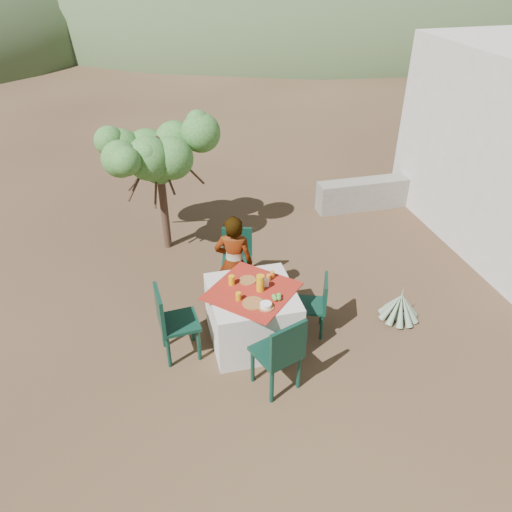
{
  "coord_description": "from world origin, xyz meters",
  "views": [
    {
      "loc": [
        -0.78,
        -4.27,
        4.35
      ],
      "look_at": [
        0.47,
        0.77,
        0.98
      ],
      "focal_mm": 35.0,
      "sensor_mm": 36.0,
      "label": 1
    }
  ],
  "objects_px": {
    "chair_far": "(237,257)",
    "chair_left": "(172,320)",
    "table": "(252,315)",
    "chair_right": "(316,303)",
    "agave": "(400,307)",
    "shrub_tree": "(162,158)",
    "chair_near": "(281,353)",
    "juice_pitcher": "(260,283)",
    "person": "(234,263)"
  },
  "relations": [
    {
      "from": "chair_far",
      "to": "chair_left",
      "type": "bearing_deg",
      "value": -116.78
    },
    {
      "from": "table",
      "to": "chair_right",
      "type": "xyz_separation_m",
      "value": [
        0.82,
        -0.04,
        0.07
      ]
    },
    {
      "from": "chair_far",
      "to": "chair_left",
      "type": "relative_size",
      "value": 0.94
    },
    {
      "from": "chair_far",
      "to": "agave",
      "type": "distance_m",
      "value": 2.32
    },
    {
      "from": "table",
      "to": "chair_left",
      "type": "bearing_deg",
      "value": -177.35
    },
    {
      "from": "shrub_tree",
      "to": "agave",
      "type": "distance_m",
      "value": 4.05
    },
    {
      "from": "shrub_tree",
      "to": "chair_right",
      "type": "bearing_deg",
      "value": -58.79
    },
    {
      "from": "chair_near",
      "to": "shrub_tree",
      "type": "relative_size",
      "value": 0.52
    },
    {
      "from": "chair_near",
      "to": "chair_far",
      "type": "bearing_deg",
      "value": -108.94
    },
    {
      "from": "chair_right",
      "to": "juice_pitcher",
      "type": "bearing_deg",
      "value": -71.86
    },
    {
      "from": "chair_far",
      "to": "chair_left",
      "type": "xyz_separation_m",
      "value": [
        -1.04,
        -1.2,
        0.03
      ]
    },
    {
      "from": "shrub_tree",
      "to": "table",
      "type": "bearing_deg",
      "value": -73.4
    },
    {
      "from": "chair_far",
      "to": "table",
      "type": "bearing_deg",
      "value": -78.64
    },
    {
      "from": "table",
      "to": "chair_far",
      "type": "height_order",
      "value": "chair_far"
    },
    {
      "from": "chair_left",
      "to": "shrub_tree",
      "type": "distance_m",
      "value": 2.8
    },
    {
      "from": "chair_right",
      "to": "chair_near",
      "type": "bearing_deg",
      "value": -20.08
    },
    {
      "from": "chair_far",
      "to": "chair_right",
      "type": "bearing_deg",
      "value": -43.36
    },
    {
      "from": "table",
      "to": "chair_far",
      "type": "distance_m",
      "value": 1.16
    },
    {
      "from": "agave",
      "to": "person",
      "type": "bearing_deg",
      "value": 158.77
    },
    {
      "from": "chair_far",
      "to": "shrub_tree",
      "type": "distance_m",
      "value": 1.92
    },
    {
      "from": "chair_far",
      "to": "chair_right",
      "type": "relative_size",
      "value": 1.11
    },
    {
      "from": "table",
      "to": "shrub_tree",
      "type": "xyz_separation_m",
      "value": [
        -0.77,
        2.57,
        1.13
      ]
    },
    {
      "from": "person",
      "to": "agave",
      "type": "xyz_separation_m",
      "value": [
        2.07,
        -0.8,
        -0.5
      ]
    },
    {
      "from": "shrub_tree",
      "to": "juice_pitcher",
      "type": "height_order",
      "value": "shrub_tree"
    },
    {
      "from": "chair_left",
      "to": "person",
      "type": "height_order",
      "value": "person"
    },
    {
      "from": "chair_far",
      "to": "agave",
      "type": "relative_size",
      "value": 1.6
    },
    {
      "from": "table",
      "to": "chair_far",
      "type": "relative_size",
      "value": 1.43
    },
    {
      "from": "chair_right",
      "to": "table",
      "type": "bearing_deg",
      "value": -72.79
    },
    {
      "from": "table",
      "to": "agave",
      "type": "xyz_separation_m",
      "value": [
        1.99,
        -0.08,
        -0.19
      ]
    },
    {
      "from": "table",
      "to": "agave",
      "type": "height_order",
      "value": "table"
    },
    {
      "from": "chair_left",
      "to": "agave",
      "type": "height_order",
      "value": "chair_left"
    },
    {
      "from": "person",
      "to": "chair_left",
      "type": "bearing_deg",
      "value": 59.26
    },
    {
      "from": "shrub_tree",
      "to": "chair_far",
      "type": "bearing_deg",
      "value": -59.82
    },
    {
      "from": "table",
      "to": "person",
      "type": "bearing_deg",
      "value": 95.77
    },
    {
      "from": "table",
      "to": "agave",
      "type": "bearing_deg",
      "value": -2.32
    },
    {
      "from": "shrub_tree",
      "to": "juice_pitcher",
      "type": "bearing_deg",
      "value": -71.57
    },
    {
      "from": "chair_right",
      "to": "person",
      "type": "height_order",
      "value": "person"
    },
    {
      "from": "chair_far",
      "to": "juice_pitcher",
      "type": "distance_m",
      "value": 1.22
    },
    {
      "from": "chair_near",
      "to": "juice_pitcher",
      "type": "bearing_deg",
      "value": -109.71
    },
    {
      "from": "chair_left",
      "to": "chair_near",
      "type": "bearing_deg",
      "value": -132.45
    },
    {
      "from": "chair_near",
      "to": "agave",
      "type": "bearing_deg",
      "value": -177.22
    },
    {
      "from": "table",
      "to": "person",
      "type": "relative_size",
      "value": 0.93
    },
    {
      "from": "agave",
      "to": "juice_pitcher",
      "type": "relative_size",
      "value": 2.71
    },
    {
      "from": "chair_near",
      "to": "table",
      "type": "bearing_deg",
      "value": -103.54
    },
    {
      "from": "chair_far",
      "to": "person",
      "type": "relative_size",
      "value": 0.66
    },
    {
      "from": "person",
      "to": "chair_right",
      "type": "bearing_deg",
      "value": 158.46
    },
    {
      "from": "chair_far",
      "to": "chair_left",
      "type": "distance_m",
      "value": 1.59
    },
    {
      "from": "chair_far",
      "to": "agave",
      "type": "height_order",
      "value": "chair_far"
    },
    {
      "from": "agave",
      "to": "shrub_tree",
      "type": "bearing_deg",
      "value": 136.15
    },
    {
      "from": "chair_near",
      "to": "juice_pitcher",
      "type": "xyz_separation_m",
      "value": [
        -0.01,
        0.87,
        0.31
      ]
    }
  ]
}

